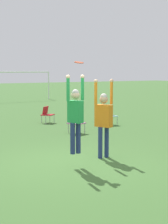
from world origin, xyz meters
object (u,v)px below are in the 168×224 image
object	(u,v)px
camping_chair_0	(75,121)
camping_chair_1	(47,113)
person_defending	(104,116)
frisbee	(79,62)
camping_chair_4	(110,114)
person_jumping	(75,113)

from	to	relation	value
camping_chair_0	camping_chair_1	world-z (taller)	camping_chair_0
person_defending	frisbee	world-z (taller)	frisbee
frisbee	camping_chair_4	distance (m)	7.27
camping_chair_1	camping_chair_4	world-z (taller)	camping_chair_4
camping_chair_4	person_jumping	bearing A→B (deg)	50.90
person_defending	camping_chair_0	distance (m)	4.27
frisbee	camping_chair_1	size ratio (longest dim) A/B	0.32
person_defending	camping_chair_0	size ratio (longest dim) A/B	2.67
person_jumping	person_defending	xyz separation A→B (m)	(1.17, 0.43, -0.21)
person_defending	frisbee	xyz separation A→B (m)	(-0.81, -0.02, 1.45)
person_jumping	camping_chair_1	bearing A→B (deg)	-42.34
person_jumping	camping_chair_4	distance (m)	7.55
person_defending	camping_chair_1	size ratio (longest dim) A/B	2.78
camping_chair_0	camping_chair_1	xyz separation A→B (m)	(0.39, 3.15, -0.03)
person_jumping	camping_chair_4	world-z (taller)	person_jumping
person_jumping	camping_chair_1	size ratio (longest dim) A/B	2.51
person_defending	camping_chair_4	world-z (taller)	person_defending
camping_chair_1	person_jumping	bearing A→B (deg)	29.92
person_defending	camping_chair_1	xyz separation A→B (m)	(1.88, 7.09, -0.71)
camping_chair_0	camping_chair_1	bearing A→B (deg)	-115.53
camping_chair_0	camping_chair_4	world-z (taller)	camping_chair_0
camping_chair_1	person_defending	bearing A→B (deg)	37.13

